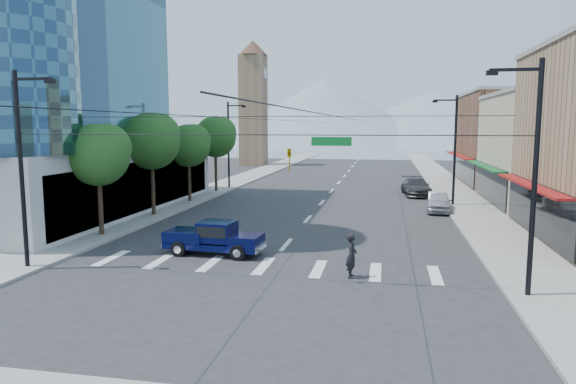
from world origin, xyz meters
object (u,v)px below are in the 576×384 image
Objects in this scene: parked_car_near at (439,202)px; parked_car_mid at (438,201)px; pedestrian at (352,255)px; pickup_truck at (214,237)px; parked_car_far at (416,187)px.

parked_car_near is 0.80m from parked_car_mid.
pedestrian is 0.44× the size of parked_car_near.
pedestrian is 20.05m from parked_car_mid.
parked_car_near is at bearing 54.88° from pickup_truck.
pedestrian is 28.09m from parked_car_far.
parked_car_mid is at bearing 93.91° from parked_car_near.
pedestrian reaches higher than pickup_truck.
parked_car_near is at bearing -14.13° from pedestrian.
pickup_truck reaches higher than parked_car_mid.
pedestrian is at bearing -17.23° from pickup_truck.
parked_car_far is at bearing 69.10° from pickup_truck.
parked_car_mid is at bearing -13.49° from pedestrian.
pickup_truck is at bearing -123.96° from parked_car_mid.
parked_car_near is 9.35m from parked_car_far.
pedestrian is 19.29m from parked_car_near.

